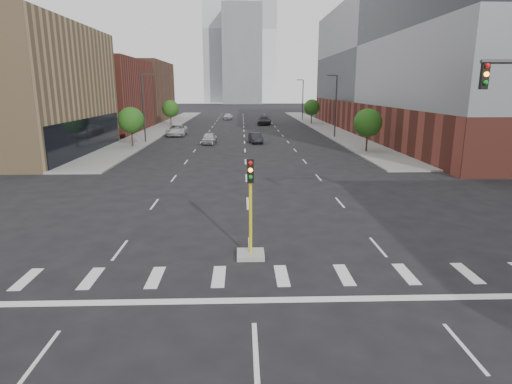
{
  "coord_description": "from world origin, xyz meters",
  "views": [
    {
      "loc": [
        -0.34,
        -8.66,
        7.26
      ],
      "look_at": [
        0.3,
        10.82,
        2.5
      ],
      "focal_mm": 30.0,
      "sensor_mm": 36.0,
      "label": 1
    }
  ],
  "objects_px": {
    "car_distant": "(228,116)",
    "median_traffic_signal": "(251,236)",
    "car_mid_right": "(256,138)",
    "car_far_left": "(177,130)",
    "car_deep_right": "(264,121)",
    "car_near_left": "(209,138)"
  },
  "relations": [
    {
      "from": "median_traffic_signal",
      "to": "car_far_left",
      "type": "relative_size",
      "value": 0.72
    },
    {
      "from": "car_near_left",
      "to": "median_traffic_signal",
      "type": "bearing_deg",
      "value": -80.56
    },
    {
      "from": "car_distant",
      "to": "car_mid_right",
      "type": "bearing_deg",
      "value": -78.07
    },
    {
      "from": "car_mid_right",
      "to": "car_far_left",
      "type": "xyz_separation_m",
      "value": [
        -12.0,
        9.54,
        0.17
      ]
    },
    {
      "from": "car_near_left",
      "to": "car_far_left",
      "type": "height_order",
      "value": "car_far_left"
    },
    {
      "from": "car_far_left",
      "to": "car_mid_right",
      "type": "bearing_deg",
      "value": -38.93
    },
    {
      "from": "car_deep_right",
      "to": "car_distant",
      "type": "height_order",
      "value": "car_deep_right"
    },
    {
      "from": "car_near_left",
      "to": "car_mid_right",
      "type": "relative_size",
      "value": 1.06
    },
    {
      "from": "car_distant",
      "to": "median_traffic_signal",
      "type": "bearing_deg",
      "value": -82.25
    },
    {
      "from": "car_mid_right",
      "to": "car_distant",
      "type": "xyz_separation_m",
      "value": [
        -5.08,
        43.77,
        0.09
      ]
    },
    {
      "from": "car_far_left",
      "to": "median_traffic_signal",
      "type": "bearing_deg",
      "value": -78.5
    },
    {
      "from": "median_traffic_signal",
      "to": "car_distant",
      "type": "distance_m",
      "value": 83.96
    },
    {
      "from": "car_mid_right",
      "to": "car_distant",
      "type": "bearing_deg",
      "value": 89.05
    },
    {
      "from": "car_mid_right",
      "to": "car_far_left",
      "type": "bearing_deg",
      "value": 133.95
    },
    {
      "from": "median_traffic_signal",
      "to": "car_mid_right",
      "type": "bearing_deg",
      "value": 87.86
    },
    {
      "from": "median_traffic_signal",
      "to": "car_distant",
      "type": "height_order",
      "value": "median_traffic_signal"
    },
    {
      "from": "car_far_left",
      "to": "car_distant",
      "type": "distance_m",
      "value": 34.92
    },
    {
      "from": "car_deep_right",
      "to": "car_distant",
      "type": "bearing_deg",
      "value": 125.83
    },
    {
      "from": "car_far_left",
      "to": "car_deep_right",
      "type": "relative_size",
      "value": 1.04
    },
    {
      "from": "car_far_left",
      "to": "car_near_left",
      "type": "bearing_deg",
      "value": -60.62
    },
    {
      "from": "median_traffic_signal",
      "to": "car_near_left",
      "type": "relative_size",
      "value": 1.01
    },
    {
      "from": "car_mid_right",
      "to": "car_deep_right",
      "type": "distance_m",
      "value": 29.36
    }
  ]
}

